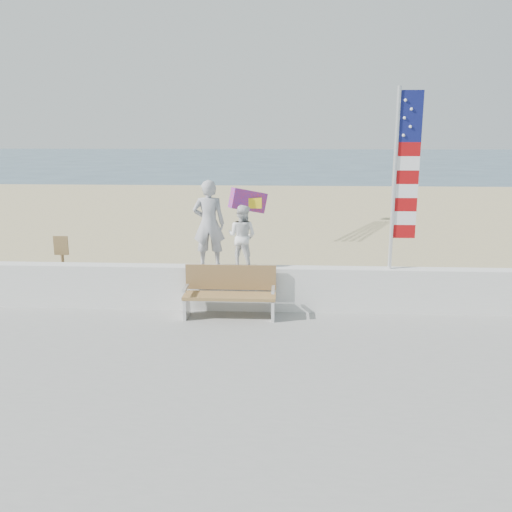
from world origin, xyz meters
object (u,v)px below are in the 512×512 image
(child, at_px, (242,236))
(bench, at_px, (230,291))
(adult, at_px, (209,224))
(flag, at_px, (401,172))

(child, distance_m, bench, 1.14)
(adult, height_order, child, adult)
(child, bearing_deg, adult, 21.21)
(adult, height_order, flag, flag)
(adult, relative_size, flag, 0.50)
(adult, height_order, bench, adult)
(adult, bearing_deg, bench, 132.64)
(adult, relative_size, child, 1.39)
(bench, bearing_deg, adult, 135.11)
(adult, distance_m, flag, 3.88)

